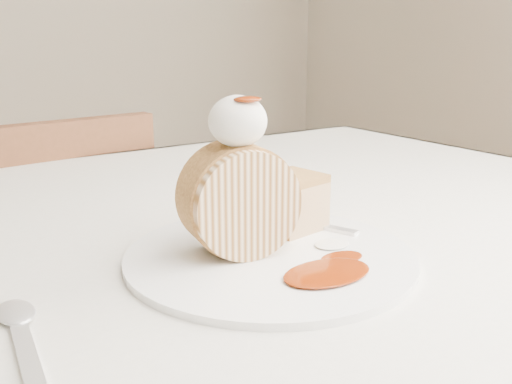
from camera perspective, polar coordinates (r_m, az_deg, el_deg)
table at (r=0.71m, az=-8.83°, el=-10.32°), size 1.40×0.90×0.75m
chair_far at (r=1.27m, az=-19.83°, el=-8.75°), size 0.42×0.42×0.82m
plate at (r=0.57m, az=1.41°, el=-6.43°), size 0.33×0.33×0.01m
roulade_slice at (r=0.55m, az=-1.68°, el=-0.84°), size 0.12×0.08×0.11m
cake_chunk at (r=0.63m, az=3.51°, el=-1.36°), size 0.07×0.07×0.05m
whipped_cream at (r=0.54m, az=-1.83°, el=7.09°), size 0.06×0.06×0.05m
caramel_drizzle at (r=0.52m, az=-0.84°, el=9.93°), size 0.03×0.02×0.01m
caramel_pool at (r=0.52m, az=7.11°, el=-7.99°), size 0.10×0.07×0.00m
fork at (r=0.65m, az=5.12°, el=-3.14°), size 0.08×0.17×0.00m
spoon at (r=0.42m, az=-21.47°, el=-16.49°), size 0.04×0.17×0.00m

